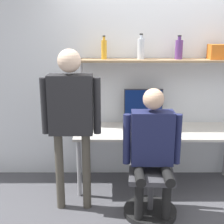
% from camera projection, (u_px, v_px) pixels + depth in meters
% --- Properties ---
extents(ground_plane, '(12.00, 12.00, 0.00)m').
position_uv_depth(ground_plane, '(161.00, 199.00, 3.63)').
color(ground_plane, '#4C4C51').
extents(wall_back, '(8.00, 0.06, 2.70)m').
position_uv_depth(wall_back, '(157.00, 75.00, 3.97)').
color(wall_back, silver).
rests_on(wall_back, ground_plane).
extents(desk, '(2.02, 0.67, 0.73)m').
position_uv_depth(desk, '(159.00, 135.00, 3.80)').
color(desk, beige).
rests_on(desk, ground_plane).
extents(shelf_unit, '(1.92, 0.32, 1.56)m').
position_uv_depth(shelf_unit, '(160.00, 74.00, 3.77)').
color(shelf_unit, '#997A56').
rests_on(shelf_unit, ground_plane).
extents(monitor, '(0.49, 0.18, 0.47)m').
position_uv_depth(monitor, '(144.00, 106.00, 3.92)').
color(monitor, '#333338').
rests_on(monitor, desk).
extents(laptop, '(0.33, 0.22, 0.22)m').
position_uv_depth(laptop, '(147.00, 127.00, 3.70)').
color(laptop, silver).
rests_on(laptop, desk).
extents(cell_phone, '(0.07, 0.15, 0.01)m').
position_uv_depth(cell_phone, '(170.00, 132.00, 3.68)').
color(cell_phone, silver).
rests_on(cell_phone, desk).
extents(office_chair, '(0.56, 0.56, 0.94)m').
position_uv_depth(office_chair, '(151.00, 187.00, 3.30)').
color(office_chair, black).
rests_on(office_chair, ground_plane).
extents(person_seated, '(0.59, 0.47, 1.36)m').
position_uv_depth(person_seated, '(153.00, 143.00, 3.12)').
color(person_seated, black).
rests_on(person_seated, ground_plane).
extents(person_standing, '(0.61, 0.23, 1.73)m').
position_uv_depth(person_standing, '(72.00, 110.00, 3.18)').
color(person_standing, '#4C473D').
rests_on(person_standing, ground_plane).
extents(bottle_amber, '(0.07, 0.07, 0.28)m').
position_uv_depth(bottle_amber, '(105.00, 49.00, 3.69)').
color(bottle_amber, gold).
rests_on(bottle_amber, shelf_unit).
extents(bottle_purple, '(0.09, 0.09, 0.28)m').
position_uv_depth(bottle_purple, '(180.00, 49.00, 3.69)').
color(bottle_purple, '#593372').
rests_on(bottle_purple, shelf_unit).
extents(bottle_clear, '(0.08, 0.08, 0.30)m').
position_uv_depth(bottle_clear, '(142.00, 48.00, 3.69)').
color(bottle_clear, silver).
rests_on(bottle_clear, shelf_unit).
extents(storage_box, '(0.22, 0.18, 0.17)m').
position_uv_depth(storage_box, '(219.00, 52.00, 3.70)').
color(storage_box, '#D1661E').
rests_on(storage_box, shelf_unit).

